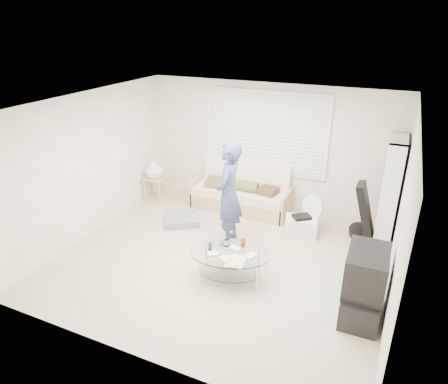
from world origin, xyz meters
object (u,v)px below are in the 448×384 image
at_px(bookshelf, 390,191).
at_px(coffee_table, 231,258).
at_px(tv_unit, 364,285).
at_px(futon_sofa, 241,194).

height_order(bookshelf, coffee_table, bookshelf).
distance_m(tv_unit, coffee_table, 1.86).
xyz_separation_m(futon_sofa, bookshelf, (2.73, -0.12, 0.61)).
bearing_deg(tv_unit, bookshelf, 86.75).
distance_m(bookshelf, tv_unit, 2.25).
relative_size(futon_sofa, tv_unit, 2.06).
bearing_deg(futon_sofa, bookshelf, -2.42).
bearing_deg(bookshelf, tv_unit, -93.25).
bearing_deg(bookshelf, coffee_table, -132.25).
xyz_separation_m(tv_unit, coffee_table, (-1.86, 0.02, -0.11)).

